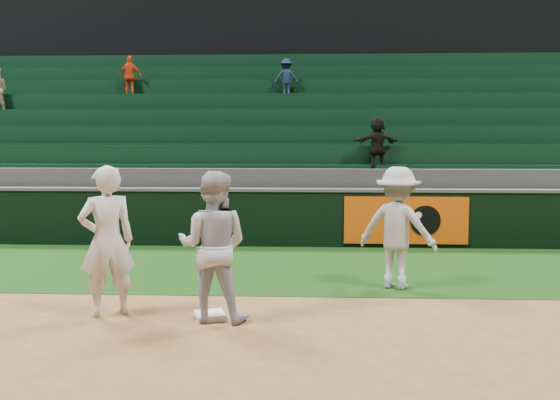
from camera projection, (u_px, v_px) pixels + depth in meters
The scene contains 9 objects.
ground at pixel (237, 314), 8.36m from camera, with size 70.00×70.00×0.00m, color brown.
foul_grass at pixel (256, 267), 11.34m from camera, with size 36.00×4.20×0.01m, color black.
upper_deck at pixel (287, 45), 25.08m from camera, with size 40.00×12.00×12.00m, color black.
first_base at pixel (210, 316), 8.12m from camera, with size 0.37×0.37×0.08m, color white.
first_baseman at pixel (107, 241), 8.20m from camera, with size 0.73×0.48×1.99m, color silver.
baserunner at pixel (213, 246), 7.99m from camera, with size 0.94×0.73×1.93m, color #ABAEB6.
base_coach at pixel (398, 228), 9.67m from camera, with size 1.22×0.70×1.89m, color #A7AAB5.
field_wall at pixel (266, 217), 13.46m from camera, with size 36.00×0.45×1.25m.
stadium_seating at pixel (275, 160), 17.09m from camera, with size 36.00×5.95×4.85m.
Camera 1 is at (0.98, -8.12, 2.38)m, focal length 40.00 mm.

